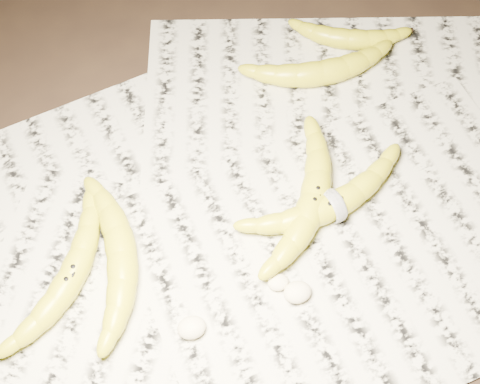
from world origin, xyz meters
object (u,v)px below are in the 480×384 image
object	(u,v)px
banana_left_a	(70,276)
banana_upper_a	(321,71)
banana_center	(314,199)
banana_upper_b	(349,38)
banana_taped	(333,205)
banana_left_b	(122,256)

from	to	relation	value
banana_left_a	banana_upper_a	distance (m)	0.47
banana_center	banana_upper_b	distance (m)	0.30
banana_left_a	banana_upper_b	xyz separation A→B (m)	(0.47, 0.28, -0.00)
banana_upper_b	banana_taped	bearing A→B (deg)	-92.53
banana_left_b	banana_upper_b	bearing A→B (deg)	-50.66
banana_center	banana_upper_b	size ratio (longest dim) A/B	1.38
banana_taped	banana_center	bearing A→B (deg)	133.45
banana_left_b	banana_taped	world-z (taller)	banana_left_b
banana_left_b	banana_upper_a	xyz separation A→B (m)	(0.34, 0.22, -0.00)
banana_center	banana_upper_a	world-z (taller)	banana_center
banana_left_b	banana_upper_a	distance (m)	0.40
banana_left_b	banana_taped	size ratio (longest dim) A/B	0.93
banana_left_b	banana_upper_a	world-z (taller)	banana_left_b
banana_upper_a	banana_upper_b	xyz separation A→B (m)	(0.06, 0.05, -0.00)
banana_left_a	banana_taped	bearing A→B (deg)	-52.18
banana_left_a	banana_taped	size ratio (longest dim) A/B	0.93
banana_taped	banana_upper_a	size ratio (longest dim) A/B	1.12
banana_left_a	banana_upper_a	world-z (taller)	banana_upper_a
banana_left_b	banana_taped	distance (m)	0.28
banana_center	banana_upper_a	size ratio (longest dim) A/B	1.09
banana_taped	banana_upper_a	xyz separation A→B (m)	(0.06, 0.22, 0.00)
banana_left_b	banana_upper_b	size ratio (longest dim) A/B	1.31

